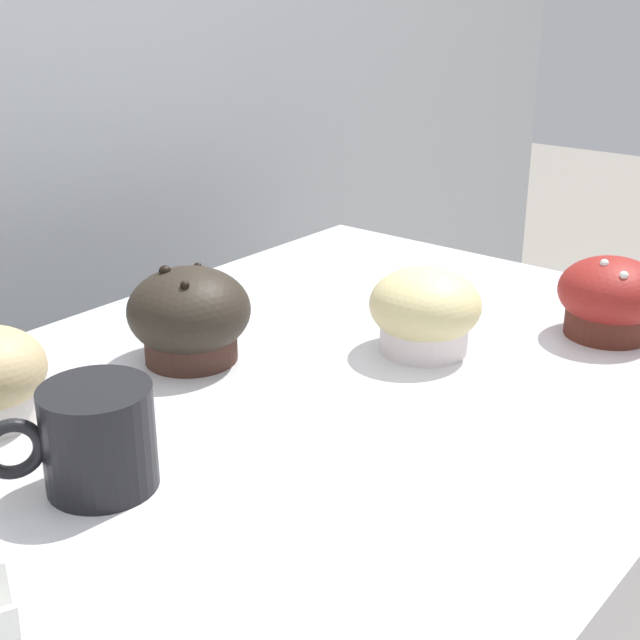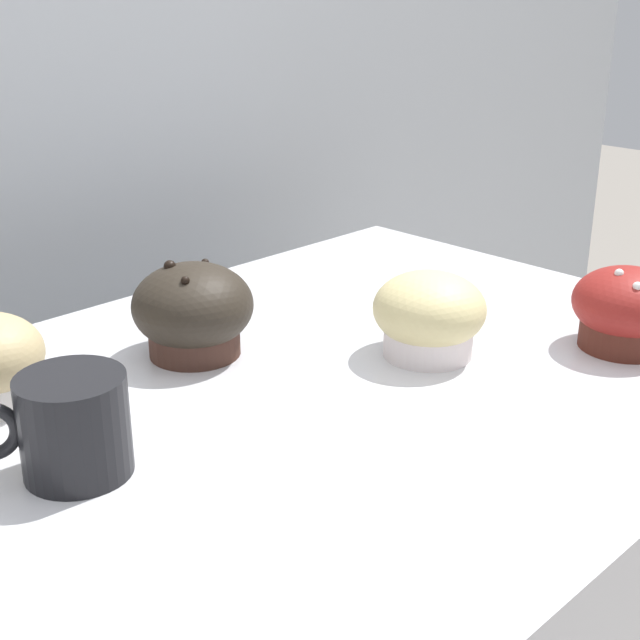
{
  "view_description": "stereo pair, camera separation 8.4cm",
  "coord_description": "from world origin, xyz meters",
  "px_view_note": "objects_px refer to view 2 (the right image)",
  "views": [
    {
      "loc": [
        -0.51,
        -0.46,
        1.28
      ],
      "look_at": [
        0.09,
        0.03,
        0.97
      ],
      "focal_mm": 50.0,
      "sensor_mm": 36.0,
      "label": 1
    },
    {
      "loc": [
        -0.46,
        -0.52,
        1.28
      ],
      "look_at": [
        0.09,
        0.03,
        0.97
      ],
      "focal_mm": 50.0,
      "sensor_mm": 36.0,
      "label": 2
    }
  ],
  "objects_px": {
    "muffin_front_left": "(626,309)",
    "coffee_cup": "(71,424)",
    "muffin_front_center": "(429,316)",
    "muffin_back_right": "(193,312)"
  },
  "relations": [
    {
      "from": "muffin_back_right",
      "to": "coffee_cup",
      "type": "distance_m",
      "value": 0.23
    },
    {
      "from": "muffin_front_center",
      "to": "muffin_back_right",
      "type": "height_order",
      "value": "muffin_back_right"
    },
    {
      "from": "muffin_front_left",
      "to": "muffin_back_right",
      "type": "bearing_deg",
      "value": 137.33
    },
    {
      "from": "muffin_front_left",
      "to": "coffee_cup",
      "type": "relative_size",
      "value": 0.92
    },
    {
      "from": "muffin_front_center",
      "to": "muffin_back_right",
      "type": "xyz_separation_m",
      "value": [
        -0.16,
        0.16,
        0.0
      ]
    },
    {
      "from": "muffin_front_center",
      "to": "muffin_back_right",
      "type": "distance_m",
      "value": 0.23
    },
    {
      "from": "muffin_front_center",
      "to": "coffee_cup",
      "type": "xyz_separation_m",
      "value": [
        -0.36,
        0.05,
        0.0
      ]
    },
    {
      "from": "muffin_back_right",
      "to": "muffin_front_left",
      "type": "distance_m",
      "value": 0.43
    },
    {
      "from": "muffin_front_center",
      "to": "coffee_cup",
      "type": "height_order",
      "value": "muffin_front_center"
    },
    {
      "from": "muffin_front_left",
      "to": "coffee_cup",
      "type": "height_order",
      "value": "muffin_front_left"
    }
  ]
}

